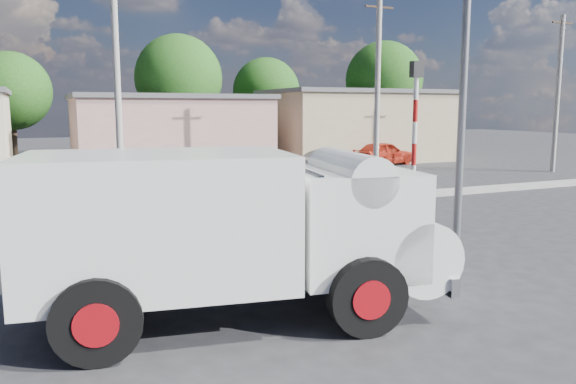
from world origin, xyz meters
name	(u,v)px	position (x,y,z in m)	size (l,w,h in m)	color
ground_plane	(320,284)	(0.00, 0.00, 0.00)	(120.00, 120.00, 0.00)	#2B2B2E
median	(205,210)	(0.00, 8.00, 0.08)	(40.00, 0.80, 0.16)	#99968E
truck	(241,228)	(-1.94, -1.04, 1.47)	(6.72, 3.38, 2.65)	black
bicycle	(287,235)	(0.33, 2.26, 0.45)	(0.60, 1.73, 0.91)	black
cyclist	(287,221)	(0.33, 2.26, 0.77)	(0.56, 0.37, 1.54)	white
car_cream	(335,162)	(8.70, 15.23, 0.65)	(1.37, 3.92, 1.29)	beige
car_red	(383,153)	(13.68, 18.43, 0.70)	(1.66, 4.12, 1.40)	#B62714
traffic_pole	(414,140)	(3.20, 1.50, 2.59)	(0.28, 0.18, 4.36)	red
streetlight	(460,34)	(4.14, 1.20, 4.96)	(2.34, 0.22, 9.00)	slate
building_row	(153,130)	(1.10, 22.00, 2.13)	(37.80, 7.30, 4.44)	beige
tree_row	(174,82)	(3.76, 28.45, 4.99)	(43.62, 7.43, 8.42)	#38281E
utility_poles	(254,89)	(3.25, 12.00, 4.07)	(35.40, 0.24, 8.00)	#99968E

